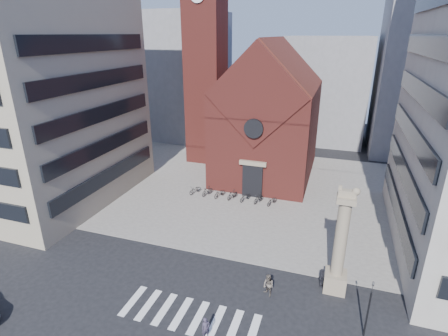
{
  "coord_description": "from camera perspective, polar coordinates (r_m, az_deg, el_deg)",
  "views": [
    {
      "loc": [
        8.84,
        -20.25,
        18.39
      ],
      "look_at": [
        -0.59,
        8.0,
        6.87
      ],
      "focal_mm": 28.0,
      "sensor_mm": 36.0,
      "label": 1
    }
  ],
  "objects": [
    {
      "name": "scooter_0",
      "position": [
        42.85,
        -4.72,
        -3.55
      ],
      "size": [
        1.33,
        2.0,
        0.99
      ],
      "primitive_type": "imported",
      "rotation": [
        0.0,
        0.0,
        -0.39
      ],
      "color": "black",
      "rests_on": "piazza"
    },
    {
      "name": "pedestrian_2",
      "position": [
        29.15,
        15.63,
        -16.89
      ],
      "size": [
        0.56,
        0.99,
        1.6
      ],
      "primitive_type": "imported",
      "rotation": [
        0.0,
        0.0,
        1.76
      ],
      "color": "#24242B",
      "rests_on": "ground"
    },
    {
      "name": "lion_column",
      "position": [
        27.66,
        18.31,
        -12.76
      ],
      "size": [
        1.63,
        1.6,
        8.68
      ],
      "color": "gray",
      "rests_on": "ground"
    },
    {
      "name": "scooter_2",
      "position": [
        41.8,
        -0.7,
        -4.14
      ],
      "size": [
        1.33,
        2.0,
        0.99
      ],
      "primitive_type": "imported",
      "rotation": [
        0.0,
        0.0,
        -0.39
      ],
      "color": "black",
      "rests_on": "piazza"
    },
    {
      "name": "scooter_6",
      "position": [
        40.36,
        7.87,
        -5.31
      ],
      "size": [
        1.33,
        2.0,
        0.99
      ],
      "primitive_type": "imported",
      "rotation": [
        0.0,
        0.0,
        -0.39
      ],
      "color": "black",
      "rests_on": "piazza"
    },
    {
      "name": "traffic_light",
      "position": [
        25.29,
        22.55,
        -20.34
      ],
      "size": [
        0.13,
        0.16,
        4.3
      ],
      "color": "black",
      "rests_on": "ground"
    },
    {
      "name": "bg_block_right",
      "position": [
        63.95,
        31.05,
        12.49
      ],
      "size": [
        16.0,
        14.0,
        24.0
      ],
      "primitive_type": "cube",
      "color": "gray",
      "rests_on": "ground"
    },
    {
      "name": "campanile",
      "position": [
        51.86,
        -3.01,
        18.17
      ],
      "size": [
        5.5,
        5.5,
        31.2
      ],
      "color": "maroon",
      "rests_on": "ground"
    },
    {
      "name": "pedestrian_0",
      "position": [
        24.59,
        -3.0,
        -24.65
      ],
      "size": [
        0.66,
        0.66,
        1.55
      ],
      "primitive_type": "imported",
      "rotation": [
        0.0,
        0.0,
        0.77
      ],
      "color": "#393245",
      "rests_on": "ground"
    },
    {
      "name": "scooter_4",
      "position": [
        40.96,
        3.5,
        -4.73
      ],
      "size": [
        1.33,
        2.0,
        0.99
      ],
      "primitive_type": "imported",
      "rotation": [
        0.0,
        0.0,
        -0.39
      ],
      "color": "black",
      "rests_on": "piazza"
    },
    {
      "name": "bg_block_left",
      "position": [
        67.21,
        -7.31,
        14.66
      ],
      "size": [
        16.0,
        14.0,
        22.0
      ],
      "primitive_type": "cube",
      "color": "gray",
      "rests_on": "ground"
    },
    {
      "name": "piazza",
      "position": [
        44.23,
        5.26,
        -3.49
      ],
      "size": [
        46.0,
        30.0,
        0.05
      ],
      "primitive_type": "cube",
      "color": "gray",
      "rests_on": "ground"
    },
    {
      "name": "bg_block_mid",
      "position": [
        65.99,
        16.18,
        12.14
      ],
      "size": [
        14.0,
        12.0,
        18.0
      ],
      "primitive_type": "cube",
      "color": "gray",
      "rests_on": "ground"
    },
    {
      "name": "building_left",
      "position": [
        44.98,
        -29.32,
        11.64
      ],
      "size": [
        18.0,
        20.0,
        26.0
      ],
      "primitive_type": "cube",
      "color": "gray",
      "rests_on": "ground"
    },
    {
      "name": "scooter_5",
      "position": [
        40.61,
        5.67,
        -4.95
      ],
      "size": [
        1.18,
        1.89,
        1.1
      ],
      "primitive_type": "imported",
      "rotation": [
        0.0,
        0.0,
        -0.39
      ],
      "color": "black",
      "rests_on": "piazza"
    },
    {
      "name": "scooter_3",
      "position": [
        41.33,
        1.38,
        -4.36
      ],
      "size": [
        1.18,
        1.89,
        1.1
      ],
      "primitive_type": "imported",
      "rotation": [
        0.0,
        0.0,
        -0.39
      ],
      "color": "black",
      "rests_on": "piazza"
    },
    {
      "name": "zebra_crossing",
      "position": [
        26.54,
        -5.63,
        -22.84
      ],
      "size": [
        10.2,
        3.2,
        0.01
      ],
      "primitive_type": null,
      "color": "white",
      "rests_on": "ground"
    },
    {
      "name": "scooter_1",
      "position": [
        42.27,
        -2.74,
        -3.77
      ],
      "size": [
        1.18,
        1.89,
        1.1
      ],
      "primitive_type": "imported",
      "rotation": [
        0.0,
        0.0,
        -0.39
      ],
      "color": "black",
      "rests_on": "piazza"
    },
    {
      "name": "ground",
      "position": [
        28.75,
        -4.15,
        -18.7
      ],
      "size": [
        120.0,
        120.0,
        0.0
      ],
      "primitive_type": "plane",
      "color": "black",
      "rests_on": "ground"
    },
    {
      "name": "church",
      "position": [
        47.3,
        7.31,
        8.26
      ],
      "size": [
        12.0,
        16.65,
        18.0
      ],
      "color": "maroon",
      "rests_on": "ground"
    },
    {
      "name": "pedestrian_1",
      "position": [
        27.56,
        7.26,
        -18.47
      ],
      "size": [
        1.1,
        1.05,
        1.79
      ],
      "primitive_type": "imported",
      "rotation": [
        0.0,
        0.0,
        -0.6
      ],
      "color": "#5E554B",
      "rests_on": "ground"
    }
  ]
}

